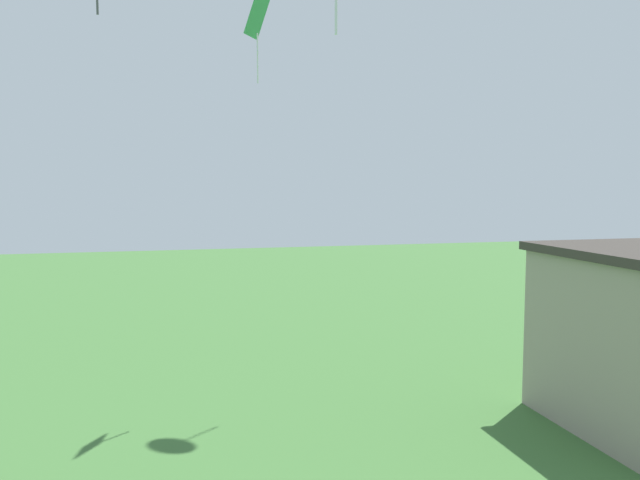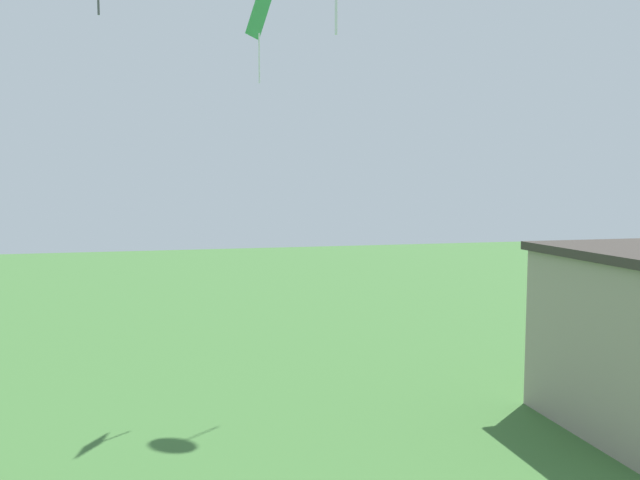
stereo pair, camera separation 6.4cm
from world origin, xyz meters
The scene contains 1 object.
kite_green_diamond centered at (0.25, 16.38, 11.68)m, with size 0.95×1.09×2.73m.
Camera 2 is at (-2.73, -3.63, 6.55)m, focal length 35.00 mm.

